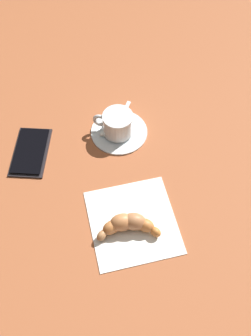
{
  "coord_description": "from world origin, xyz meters",
  "views": [
    {
      "loc": [
        -0.47,
        0.02,
        0.72
      ],
      "look_at": [
        -0.02,
        -0.02,
        0.02
      ],
      "focal_mm": 41.74,
      "sensor_mm": 36.0,
      "label": 1
    }
  ],
  "objects_px": {
    "sugar_packet": "(108,124)",
    "croissant": "(128,224)",
    "espresso_cup": "(117,124)",
    "teaspoon": "(117,126)",
    "napkin": "(133,222)",
    "cell_phone": "(31,151)",
    "saucer": "(119,131)"
  },
  "relations": [
    {
      "from": "croissant",
      "to": "cell_phone",
      "type": "bearing_deg",
      "value": 44.53
    },
    {
      "from": "croissant",
      "to": "saucer",
      "type": "bearing_deg",
      "value": -0.31
    },
    {
      "from": "saucer",
      "to": "sugar_packet",
      "type": "xyz_separation_m",
      "value": [
        0.02,
        0.02,
        0.01
      ]
    },
    {
      "from": "saucer",
      "to": "cell_phone",
      "type": "height_order",
      "value": "same"
    },
    {
      "from": "espresso_cup",
      "to": "cell_phone",
      "type": "relative_size",
      "value": 0.64
    },
    {
      "from": "teaspoon",
      "to": "cell_phone",
      "type": "distance_m",
      "value": 0.2
    },
    {
      "from": "teaspoon",
      "to": "sugar_packet",
      "type": "relative_size",
      "value": 1.68
    },
    {
      "from": "napkin",
      "to": "cell_phone",
      "type": "relative_size",
      "value": 1.24
    },
    {
      "from": "espresso_cup",
      "to": "cell_phone",
      "type": "distance_m",
      "value": 0.2
    },
    {
      "from": "espresso_cup",
      "to": "napkin",
      "type": "relative_size",
      "value": 0.51
    },
    {
      "from": "napkin",
      "to": "cell_phone",
      "type": "distance_m",
      "value": 0.29
    },
    {
      "from": "saucer",
      "to": "espresso_cup",
      "type": "height_order",
      "value": "espresso_cup"
    },
    {
      "from": "teaspoon",
      "to": "sugar_packet",
      "type": "distance_m",
      "value": 0.02
    },
    {
      "from": "saucer",
      "to": "cell_phone",
      "type": "xyz_separation_m",
      "value": [
        -0.04,
        0.2,
        0.0
      ]
    },
    {
      "from": "espresso_cup",
      "to": "cell_phone",
      "type": "height_order",
      "value": "espresso_cup"
    },
    {
      "from": "teaspoon",
      "to": "cell_phone",
      "type": "height_order",
      "value": "teaspoon"
    },
    {
      "from": "saucer",
      "to": "croissant",
      "type": "relative_size",
      "value": 0.99
    },
    {
      "from": "teaspoon",
      "to": "sugar_packet",
      "type": "xyz_separation_m",
      "value": [
        0.01,
        0.02,
        0.0
      ]
    },
    {
      "from": "saucer",
      "to": "teaspoon",
      "type": "xyz_separation_m",
      "value": [
        0.01,
        0.0,
        0.01
      ]
    },
    {
      "from": "napkin",
      "to": "saucer",
      "type": "bearing_deg",
      "value": 2.36
    },
    {
      "from": "espresso_cup",
      "to": "croissant",
      "type": "xyz_separation_m",
      "value": [
        -0.24,
        -0.0,
        -0.01
      ]
    },
    {
      "from": "sugar_packet",
      "to": "cell_phone",
      "type": "bearing_deg",
      "value": -50.9
    },
    {
      "from": "napkin",
      "to": "croissant",
      "type": "xyz_separation_m",
      "value": [
        -0.01,
        0.01,
        0.02
      ]
    },
    {
      "from": "saucer",
      "to": "cell_phone",
      "type": "bearing_deg",
      "value": 101.17
    },
    {
      "from": "croissant",
      "to": "cell_phone",
      "type": "distance_m",
      "value": 0.29
    },
    {
      "from": "sugar_packet",
      "to": "saucer",
      "type": "bearing_deg",
      "value": 75.68
    },
    {
      "from": "teaspoon",
      "to": "sugar_packet",
      "type": "height_order",
      "value": "teaspoon"
    },
    {
      "from": "sugar_packet",
      "to": "croissant",
      "type": "height_order",
      "value": "croissant"
    },
    {
      "from": "saucer",
      "to": "teaspoon",
      "type": "distance_m",
      "value": 0.01
    },
    {
      "from": "sugar_packet",
      "to": "croissant",
      "type": "bearing_deg",
      "value": 26.3
    },
    {
      "from": "napkin",
      "to": "cell_phone",
      "type": "bearing_deg",
      "value": 48.01
    },
    {
      "from": "saucer",
      "to": "espresso_cup",
      "type": "xyz_separation_m",
      "value": [
        -0.0,
        0.0,
        0.03
      ]
    }
  ]
}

